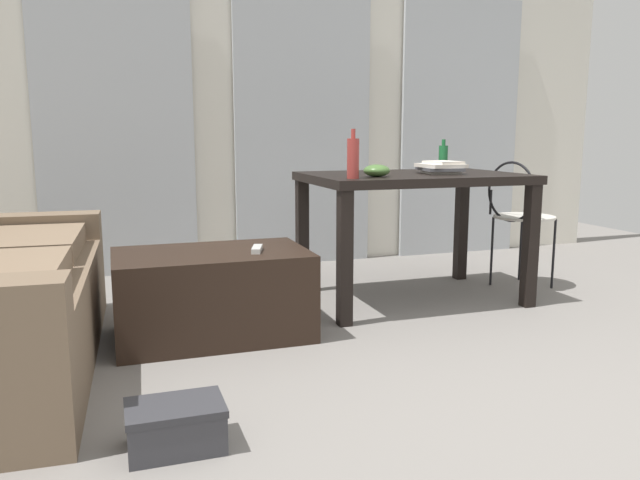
{
  "coord_description": "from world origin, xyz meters",
  "views": [
    {
      "loc": [
        -1.41,
        -1.62,
        0.99
      ],
      "look_at": [
        -0.34,
        1.56,
        0.42
      ],
      "focal_mm": 34.87,
      "sensor_mm": 36.0,
      "label": 1
    }
  ],
  "objects_px": {
    "craft_table": "(412,191)",
    "bottle_near": "(443,158)",
    "bowl": "(377,171)",
    "bottle_far": "(353,158)",
    "wire_chair": "(518,209)",
    "book_stack": "(441,167)",
    "shoebox": "(176,426)",
    "tv_remote_primary": "(257,249)",
    "coffee_table": "(212,294)"
  },
  "relations": [
    {
      "from": "coffee_table",
      "to": "bowl",
      "type": "xyz_separation_m",
      "value": [
        0.93,
        0.13,
        0.58
      ]
    },
    {
      "from": "bottle_near",
      "to": "bowl",
      "type": "xyz_separation_m",
      "value": [
        -0.6,
        -0.33,
        -0.05
      ]
    },
    {
      "from": "tv_remote_primary",
      "to": "bottle_near",
      "type": "bearing_deg",
      "value": 40.11
    },
    {
      "from": "tv_remote_primary",
      "to": "book_stack",
      "type": "bearing_deg",
      "value": 33.95
    },
    {
      "from": "tv_remote_primary",
      "to": "shoebox",
      "type": "height_order",
      "value": "tv_remote_primary"
    },
    {
      "from": "bowl",
      "to": "tv_remote_primary",
      "type": "height_order",
      "value": "bowl"
    },
    {
      "from": "coffee_table",
      "to": "book_stack",
      "type": "xyz_separation_m",
      "value": [
        1.4,
        0.27,
        0.59
      ]
    },
    {
      "from": "bowl",
      "to": "coffee_table",
      "type": "bearing_deg",
      "value": -171.92
    },
    {
      "from": "bowl",
      "to": "bottle_far",
      "type": "bearing_deg",
      "value": -153.72
    },
    {
      "from": "craft_table",
      "to": "book_stack",
      "type": "height_order",
      "value": "book_stack"
    },
    {
      "from": "craft_table",
      "to": "bottle_near",
      "type": "height_order",
      "value": "bottle_near"
    },
    {
      "from": "craft_table",
      "to": "wire_chair",
      "type": "xyz_separation_m",
      "value": [
        0.77,
        0.03,
        -0.14
      ]
    },
    {
      "from": "craft_table",
      "to": "shoebox",
      "type": "distance_m",
      "value": 2.18
    },
    {
      "from": "coffee_table",
      "to": "craft_table",
      "type": "height_order",
      "value": "craft_table"
    },
    {
      "from": "bottle_far",
      "to": "tv_remote_primary",
      "type": "xyz_separation_m",
      "value": [
        -0.55,
        -0.12,
        -0.43
      ]
    },
    {
      "from": "craft_table",
      "to": "wire_chair",
      "type": "height_order",
      "value": "wire_chair"
    },
    {
      "from": "coffee_table",
      "to": "bottle_far",
      "type": "relative_size",
      "value": 3.63
    },
    {
      "from": "bottle_near",
      "to": "bottle_far",
      "type": "bearing_deg",
      "value": -151.79
    },
    {
      "from": "coffee_table",
      "to": "book_stack",
      "type": "bearing_deg",
      "value": 10.71
    },
    {
      "from": "bottle_far",
      "to": "book_stack",
      "type": "distance_m",
      "value": 0.68
    },
    {
      "from": "craft_table",
      "to": "bottle_near",
      "type": "relative_size",
      "value": 6.28
    },
    {
      "from": "bottle_far",
      "to": "wire_chair",
      "type": "bearing_deg",
      "value": 13.62
    },
    {
      "from": "bottle_near",
      "to": "bottle_far",
      "type": "distance_m",
      "value": 0.87
    },
    {
      "from": "bottle_near",
      "to": "bowl",
      "type": "distance_m",
      "value": 0.68
    },
    {
      "from": "wire_chair",
      "to": "bottle_near",
      "type": "relative_size",
      "value": 4.17
    },
    {
      "from": "shoebox",
      "to": "tv_remote_primary",
      "type": "bearing_deg",
      "value": 63.62
    },
    {
      "from": "coffee_table",
      "to": "tv_remote_primary",
      "type": "height_order",
      "value": "tv_remote_primary"
    },
    {
      "from": "wire_chair",
      "to": "shoebox",
      "type": "relative_size",
      "value": 2.68
    },
    {
      "from": "bottle_far",
      "to": "shoebox",
      "type": "relative_size",
      "value": 0.83
    },
    {
      "from": "bottle_near",
      "to": "tv_remote_primary",
      "type": "height_order",
      "value": "bottle_near"
    },
    {
      "from": "craft_table",
      "to": "tv_remote_primary",
      "type": "relative_size",
      "value": 8.2
    },
    {
      "from": "coffee_table",
      "to": "bottle_far",
      "type": "height_order",
      "value": "bottle_far"
    },
    {
      "from": "bottle_far",
      "to": "shoebox",
      "type": "height_order",
      "value": "bottle_far"
    },
    {
      "from": "wire_chair",
      "to": "bowl",
      "type": "bearing_deg",
      "value": -168.57
    },
    {
      "from": "wire_chair",
      "to": "shoebox",
      "type": "distance_m",
      "value": 2.77
    },
    {
      "from": "wire_chair",
      "to": "bowl",
      "type": "distance_m",
      "value": 1.14
    },
    {
      "from": "craft_table",
      "to": "bowl",
      "type": "distance_m",
      "value": 0.4
    },
    {
      "from": "wire_chair",
      "to": "book_stack",
      "type": "bearing_deg",
      "value": -171.96
    },
    {
      "from": "bowl",
      "to": "shoebox",
      "type": "relative_size",
      "value": 0.47
    },
    {
      "from": "bowl",
      "to": "tv_remote_primary",
      "type": "xyz_separation_m",
      "value": [
        -0.72,
        -0.21,
        -0.36
      ]
    },
    {
      "from": "coffee_table",
      "to": "bottle_far",
      "type": "bearing_deg",
      "value": 3.52
    },
    {
      "from": "bowl",
      "to": "bottle_near",
      "type": "bearing_deg",
      "value": 28.77
    },
    {
      "from": "bowl",
      "to": "tv_remote_primary",
      "type": "bearing_deg",
      "value": -164.06
    },
    {
      "from": "book_stack",
      "to": "shoebox",
      "type": "height_order",
      "value": "book_stack"
    },
    {
      "from": "bottle_far",
      "to": "book_stack",
      "type": "height_order",
      "value": "bottle_far"
    },
    {
      "from": "bowl",
      "to": "shoebox",
      "type": "xyz_separation_m",
      "value": [
        -1.23,
        -1.23,
        -0.72
      ]
    },
    {
      "from": "book_stack",
      "to": "shoebox",
      "type": "distance_m",
      "value": 2.29
    },
    {
      "from": "bottle_near",
      "to": "tv_remote_primary",
      "type": "relative_size",
      "value": 1.31
    },
    {
      "from": "coffee_table",
      "to": "bottle_near",
      "type": "distance_m",
      "value": 1.72
    },
    {
      "from": "bottle_far",
      "to": "bowl",
      "type": "relative_size",
      "value": 1.77
    }
  ]
}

